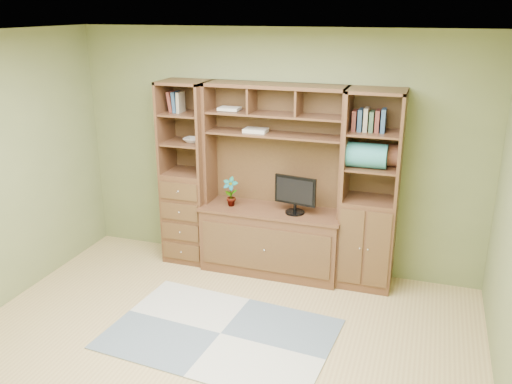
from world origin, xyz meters
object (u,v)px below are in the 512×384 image
(center_hutch, at_px, (272,183))
(right_tower, at_px, (370,192))
(left_tower, at_px, (187,173))
(monitor, at_px, (295,188))

(center_hutch, height_order, right_tower, same)
(left_tower, distance_m, right_tower, 2.02)
(right_tower, bearing_deg, left_tower, 180.00)
(center_hutch, xyz_separation_m, monitor, (0.27, -0.03, -0.02))
(center_hutch, xyz_separation_m, left_tower, (-1.00, 0.04, 0.00))
(left_tower, bearing_deg, right_tower, 0.00)
(right_tower, bearing_deg, monitor, -174.36)
(left_tower, height_order, monitor, left_tower)
(center_hutch, relative_size, monitor, 3.69)
(center_hutch, bearing_deg, left_tower, 177.71)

